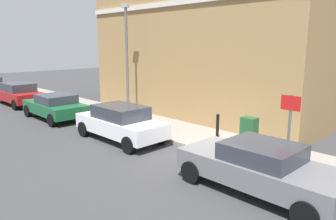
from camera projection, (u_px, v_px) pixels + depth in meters
ground at (200, 159)px, 10.99m from camera, size 80.00×80.00×0.00m
sidewalk at (134, 120)px, 16.46m from camera, size 2.67×30.00×0.15m
corner_building at (217, 39)px, 17.99m from camera, size 7.26×13.16×8.35m
car_grey at (260, 167)px, 8.46m from camera, size 1.94×4.36×1.36m
car_white at (120, 122)px, 13.07m from camera, size 1.83×4.22×1.45m
car_green at (55, 106)px, 16.81m from camera, size 1.98×4.11×1.32m
car_red at (18, 93)px, 20.77m from camera, size 1.92×4.51×1.43m
utility_cabinet at (249, 134)px, 11.64m from camera, size 0.46×0.61×1.15m
bollard_near_cabinet at (218, 126)px, 12.74m from camera, size 0.14×0.14×1.04m
street_sign at (290, 121)px, 9.45m from camera, size 0.08×0.60×2.30m
lamppost at (127, 56)px, 16.44m from camera, size 0.20×0.44×5.72m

